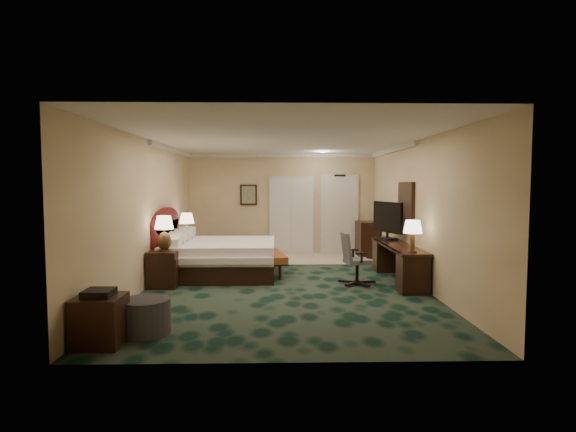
{
  "coord_description": "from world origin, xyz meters",
  "views": [
    {
      "loc": [
        -0.13,
        -8.35,
        1.87
      ],
      "look_at": [
        0.09,
        0.6,
        1.25
      ],
      "focal_mm": 28.0,
      "sensor_mm": 36.0,
      "label": 1
    }
  ],
  "objects_px": {
    "desk_chair": "(357,259)",
    "minibar": "(367,239)",
    "tv": "(387,221)",
    "nightstand_near": "(164,269)",
    "bed_bench": "(271,264)",
    "ottoman": "(146,316)",
    "lamp_far": "(187,227)",
    "side_table": "(100,321)",
    "desk": "(398,263)",
    "nightstand_far": "(187,252)",
    "bed": "(221,258)",
    "lamp_near": "(164,233)"
  },
  "relations": [
    {
      "from": "bed_bench",
      "to": "side_table",
      "type": "relative_size",
      "value": 2.29
    },
    {
      "from": "desk_chair",
      "to": "nightstand_near",
      "type": "bearing_deg",
      "value": 170.86
    },
    {
      "from": "lamp_far",
      "to": "desk_chair",
      "type": "relative_size",
      "value": 0.66
    },
    {
      "from": "bed",
      "to": "nightstand_far",
      "type": "bearing_deg",
      "value": 127.04
    },
    {
      "from": "tv",
      "to": "lamp_far",
      "type": "bearing_deg",
      "value": 146.73
    },
    {
      "from": "nightstand_near",
      "to": "tv",
      "type": "distance_m",
      "value": 4.62
    },
    {
      "from": "side_table",
      "to": "bed_bench",
      "type": "bearing_deg",
      "value": 64.72
    },
    {
      "from": "lamp_far",
      "to": "bed_bench",
      "type": "bearing_deg",
      "value": -31.11
    },
    {
      "from": "desk",
      "to": "bed",
      "type": "bearing_deg",
      "value": 169.52
    },
    {
      "from": "bed",
      "to": "nightstand_near",
      "type": "height_order",
      "value": "bed"
    },
    {
      "from": "lamp_near",
      "to": "lamp_far",
      "type": "xyz_separation_m",
      "value": [
        -0.05,
        2.3,
        -0.1
      ]
    },
    {
      "from": "tv",
      "to": "minibar",
      "type": "xyz_separation_m",
      "value": [
        0.02,
        2.19,
        -0.65
      ]
    },
    {
      "from": "bed",
      "to": "bed_bench",
      "type": "bearing_deg",
      "value": 2.84
    },
    {
      "from": "bed",
      "to": "tv",
      "type": "relative_size",
      "value": 2.14
    },
    {
      "from": "lamp_near",
      "to": "bed",
      "type": "bearing_deg",
      "value": 49.3
    },
    {
      "from": "side_table",
      "to": "tv",
      "type": "bearing_deg",
      "value": 43.58
    },
    {
      "from": "nightstand_far",
      "to": "side_table",
      "type": "xyz_separation_m",
      "value": [
        0.05,
        -5.34,
        0.01
      ]
    },
    {
      "from": "desk",
      "to": "tv",
      "type": "bearing_deg",
      "value": 91.86
    },
    {
      "from": "nightstand_near",
      "to": "nightstand_far",
      "type": "distance_m",
      "value": 2.3
    },
    {
      "from": "lamp_far",
      "to": "desk",
      "type": "distance_m",
      "value": 4.88
    },
    {
      "from": "ottoman",
      "to": "desk",
      "type": "bearing_deg",
      "value": 37.04
    },
    {
      "from": "lamp_far",
      "to": "ottoman",
      "type": "bearing_deg",
      "value": -84.64
    },
    {
      "from": "bed",
      "to": "desk",
      "type": "relative_size",
      "value": 0.9
    },
    {
      "from": "desk",
      "to": "tv",
      "type": "distance_m",
      "value": 1.07
    },
    {
      "from": "nightstand_near",
      "to": "minibar",
      "type": "bearing_deg",
      "value": 36.98
    },
    {
      "from": "tv",
      "to": "desk_chair",
      "type": "bearing_deg",
      "value": -145.91
    },
    {
      "from": "nightstand_far",
      "to": "desk_chair",
      "type": "height_order",
      "value": "desk_chair"
    },
    {
      "from": "ottoman",
      "to": "side_table",
      "type": "xyz_separation_m",
      "value": [
        -0.42,
        -0.4,
        0.07
      ]
    },
    {
      "from": "nightstand_near",
      "to": "minibar",
      "type": "relative_size",
      "value": 0.72
    },
    {
      "from": "desk",
      "to": "minibar",
      "type": "bearing_deg",
      "value": 90.12
    },
    {
      "from": "bed",
      "to": "lamp_far",
      "type": "height_order",
      "value": "lamp_far"
    },
    {
      "from": "desk_chair",
      "to": "minibar",
      "type": "height_order",
      "value": "desk_chair"
    },
    {
      "from": "lamp_far",
      "to": "ottoman",
      "type": "xyz_separation_m",
      "value": [
        0.46,
        -4.92,
        -0.67
      ]
    },
    {
      "from": "bed_bench",
      "to": "ottoman",
      "type": "bearing_deg",
      "value": -122.81
    },
    {
      "from": "nightstand_near",
      "to": "nightstand_far",
      "type": "height_order",
      "value": "nightstand_near"
    },
    {
      "from": "bed",
      "to": "tv",
      "type": "distance_m",
      "value": 3.57
    },
    {
      "from": "lamp_near",
      "to": "ottoman",
      "type": "distance_m",
      "value": 2.76
    },
    {
      "from": "tv",
      "to": "desk_chair",
      "type": "relative_size",
      "value": 1.05
    },
    {
      "from": "nightstand_near",
      "to": "tv",
      "type": "relative_size",
      "value": 0.64
    },
    {
      "from": "nightstand_near",
      "to": "desk",
      "type": "xyz_separation_m",
      "value": [
        4.43,
        0.38,
        0.02
      ]
    },
    {
      "from": "nightstand_near",
      "to": "side_table",
      "type": "bearing_deg",
      "value": -89.73
    },
    {
      "from": "nightstand_near",
      "to": "desk",
      "type": "distance_m",
      "value": 4.45
    },
    {
      "from": "side_table",
      "to": "tv",
      "type": "xyz_separation_m",
      "value": [
        4.39,
        4.18,
        0.82
      ]
    },
    {
      "from": "bed_bench",
      "to": "lamp_near",
      "type": "bearing_deg",
      "value": -160.93
    },
    {
      "from": "lamp_far",
      "to": "tv",
      "type": "bearing_deg",
      "value": -14.47
    },
    {
      "from": "tv",
      "to": "ottoman",
      "type": "bearing_deg",
      "value": -155.27
    },
    {
      "from": "tv",
      "to": "desk_chair",
      "type": "xyz_separation_m",
      "value": [
        -0.83,
        -1.09,
        -0.62
      ]
    },
    {
      "from": "lamp_near",
      "to": "nightstand_far",
      "type": "bearing_deg",
      "value": 91.45
    },
    {
      "from": "lamp_far",
      "to": "minibar",
      "type": "bearing_deg",
      "value": 13.25
    },
    {
      "from": "desk",
      "to": "minibar",
      "type": "xyz_separation_m",
      "value": [
        -0.01,
        2.95,
        0.1
      ]
    }
  ]
}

